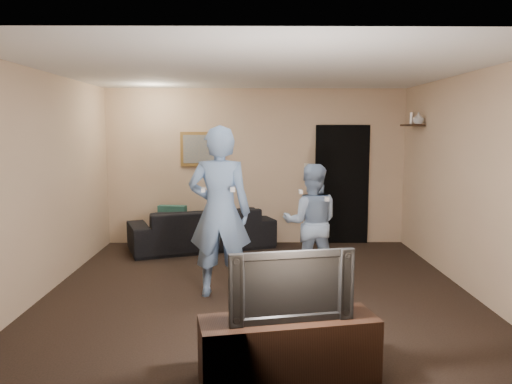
{
  "coord_description": "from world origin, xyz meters",
  "views": [
    {
      "loc": [
        -0.09,
        -5.87,
        1.93
      ],
      "look_at": [
        -0.02,
        0.3,
        1.15
      ],
      "focal_mm": 35.0,
      "sensor_mm": 36.0,
      "label": 1
    }
  ],
  "objects_px": {
    "television": "(289,283)",
    "wii_player_right": "(311,223)",
    "wii_player_left": "(220,212)",
    "tv_console": "(288,348)",
    "sofa": "(202,228)"
  },
  "relations": [
    {
      "from": "television",
      "to": "wii_player_right",
      "type": "bearing_deg",
      "value": 68.65
    },
    {
      "from": "wii_player_left",
      "to": "wii_player_right",
      "type": "xyz_separation_m",
      "value": [
        1.12,
        0.58,
        -0.24
      ]
    },
    {
      "from": "television",
      "to": "wii_player_right",
      "type": "height_order",
      "value": "wii_player_right"
    },
    {
      "from": "tv_console",
      "to": "wii_player_left",
      "type": "bearing_deg",
      "value": 97.28
    },
    {
      "from": "sofa",
      "to": "tv_console",
      "type": "height_order",
      "value": "sofa"
    },
    {
      "from": "sofa",
      "to": "television",
      "type": "height_order",
      "value": "television"
    },
    {
      "from": "wii_player_right",
      "to": "sofa",
      "type": "bearing_deg",
      "value": 131.87
    },
    {
      "from": "tv_console",
      "to": "television",
      "type": "xyz_separation_m",
      "value": [
        0.0,
        0.0,
        0.52
      ]
    },
    {
      "from": "sofa",
      "to": "wii_player_right",
      "type": "bearing_deg",
      "value": 111.72
    },
    {
      "from": "television",
      "to": "sofa",
      "type": "bearing_deg",
      "value": 93.34
    },
    {
      "from": "sofa",
      "to": "television",
      "type": "relative_size",
      "value": 2.4
    },
    {
      "from": "sofa",
      "to": "wii_player_left",
      "type": "relative_size",
      "value": 1.16
    },
    {
      "from": "sofa",
      "to": "tv_console",
      "type": "relative_size",
      "value": 1.68
    },
    {
      "from": "tv_console",
      "to": "wii_player_left",
      "type": "height_order",
      "value": "wii_player_left"
    },
    {
      "from": "sofa",
      "to": "tv_console",
      "type": "xyz_separation_m",
      "value": [
        1.08,
        -4.3,
        -0.08
      ]
    }
  ]
}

